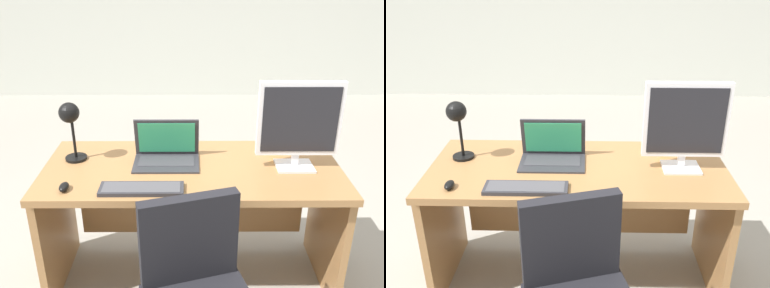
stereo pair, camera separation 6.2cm
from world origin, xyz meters
The scene contains 8 objects.
ground centered at (0.00, 1.50, 0.00)m, with size 12.00×12.00×0.00m, color gray.
desk centered at (0.00, 0.05, 0.54)m, with size 1.62×0.70×0.76m.
monitor centered at (0.56, -0.01, 1.02)m, with size 0.44×0.16×0.48m.
laptop centered at (-0.14, 0.09, 0.83)m, with size 0.36×0.24×0.23m.
keyboard centered at (-0.25, -0.26, 0.77)m, with size 0.41×0.12×0.02m.
mouse centered at (-0.63, -0.25, 0.77)m, with size 0.05×0.08×0.04m.
desk_lamp centered at (-0.65, 0.07, 1.00)m, with size 0.12×0.14×0.34m.
coffee_mug centered at (0.50, 0.21, 0.80)m, with size 0.10×0.07×0.10m.
Camera 2 is at (0.05, -2.02, 1.80)m, focal length 39.05 mm.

